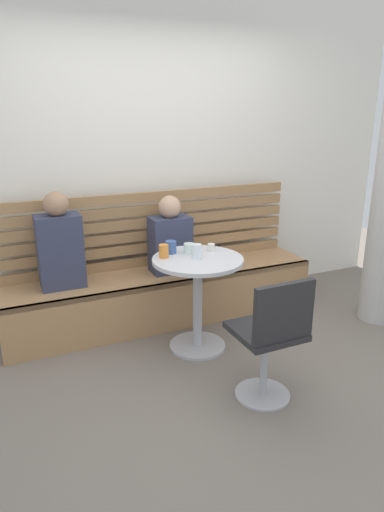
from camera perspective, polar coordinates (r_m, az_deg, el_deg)
name	(u,v)px	position (r m, az deg, el deg)	size (l,w,h in m)	color
ground	(228,392)	(3.16, 4.53, -16.62)	(8.00, 8.00, 0.00)	#70665B
back_wall	(143,149)	(4.12, -6.12, 13.18)	(5.20, 0.10, 2.90)	white
booth_bench	(164,296)	(4.02, -3.56, -5.04)	(2.70, 0.52, 0.44)	#A87C51
booth_backrest	(153,228)	(4.05, -4.92, 3.46)	(2.65, 0.04, 0.67)	#9A7249
cafe_table	(198,286)	(3.44, 0.72, -3.76)	(0.68, 0.68, 0.74)	#ADADB2
white_chair	(272,336)	(2.87, 9.96, -9.88)	(0.41, 0.41, 0.85)	#ADADB2
person_adult	(60,245)	(3.68, -16.26, 1.31)	(0.34, 0.22, 0.76)	#333851
person_child_left	(170,239)	(3.89, -2.76, 2.20)	(0.34, 0.22, 0.66)	#333851
cup_tumbler_orange	(164,251)	(3.36, -3.57, 0.61)	(0.07, 0.07, 0.10)	orange
cup_water_clear	(197,252)	(3.33, 0.64, 0.56)	(0.07, 0.07, 0.11)	white
cup_mug_blue	(171,247)	(3.47, -2.67, 1.13)	(0.08, 0.08, 0.10)	#3D5B9E
cup_glass_short	(189,248)	(3.45, -0.37, 0.95)	(0.08, 0.08, 0.08)	silver
cup_espresso_small	(211,247)	(3.53, 2.41, 1.11)	(0.06, 0.06, 0.06)	silver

